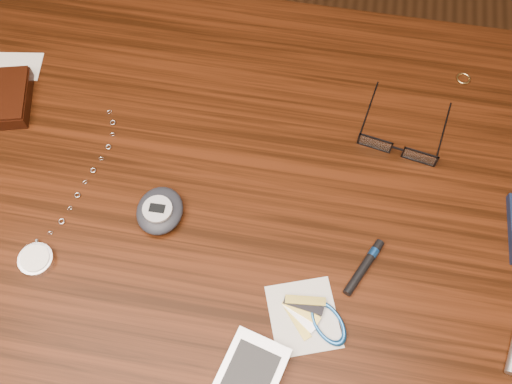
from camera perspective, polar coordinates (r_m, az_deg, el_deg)
ground at (r=1.46m, az=-3.19°, el=-13.20°), size 3.80×3.80×0.00m
desk at (r=0.85m, az=-5.35°, el=-2.43°), size 1.00×0.70×0.75m
eyeglasses at (r=0.80m, az=14.02°, el=4.44°), size 0.13×0.13×0.02m
gold_ring at (r=0.91m, az=20.03°, el=10.61°), size 0.03×0.03×0.00m
pocket_watch at (r=0.76m, az=-20.89°, el=-5.90°), size 0.06×0.26×0.01m
pedometer at (r=0.74m, az=-9.62°, el=-1.84°), size 0.06×0.07×0.03m
notepad_keys at (r=0.69m, az=5.96°, el=-12.49°), size 0.11×0.11×0.01m
black_blue_pen at (r=0.72m, az=10.86°, el=-7.21°), size 0.04×0.08×0.01m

